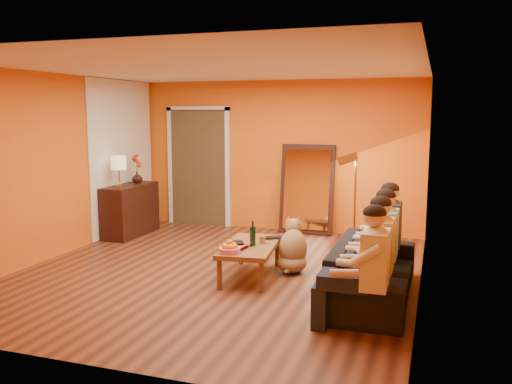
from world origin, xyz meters
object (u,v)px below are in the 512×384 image
(person_mid_right, at_px, (386,243))
(laptop, at_px, (272,238))
(sideboard, at_px, (130,210))
(person_mid_left, at_px, (381,255))
(table_lamp, at_px, (119,172))
(dog, at_px, (293,245))
(person_far_left, at_px, (375,270))
(floor_lamp, at_px, (355,203))
(mirror_frame, at_px, (307,189))
(vase, at_px, (137,178))
(sofa, at_px, (372,270))
(tumbler, at_px, (262,239))
(person_far_right, at_px, (390,233))
(wine_bottle, at_px, (253,233))
(coffee_table, at_px, (250,261))

(person_mid_right, xyz_separation_m, laptop, (-1.49, 0.52, -0.18))
(sideboard, bearing_deg, person_mid_left, -28.02)
(person_mid_right, bearing_deg, table_lamp, 161.34)
(dog, xyz_separation_m, person_mid_right, (1.23, -0.59, 0.26))
(person_far_left, bearing_deg, floor_lamp, 101.80)
(mirror_frame, xyz_separation_m, vase, (-2.79, -0.83, 0.18))
(vase, bearing_deg, sideboard, -90.00)
(dog, bearing_deg, vase, 132.60)
(person_mid_right, bearing_deg, floor_lamp, 108.26)
(sofa, height_order, person_far_left, person_far_left)
(dog, relative_size, person_mid_right, 0.58)
(sideboard, height_order, table_lamp, table_lamp)
(floor_lamp, distance_m, dog, 1.48)
(tumbler, height_order, laptop, tumbler)
(table_lamp, height_order, floor_lamp, floor_lamp)
(person_mid_left, bearing_deg, vase, 149.49)
(person_mid_left, relative_size, person_mid_right, 1.00)
(table_lamp, xyz_separation_m, person_far_right, (4.37, -0.93, -0.49))
(person_mid_left, distance_m, wine_bottle, 1.75)
(sideboard, distance_m, person_far_left, 5.23)
(sofa, bearing_deg, person_far_right, -11.31)
(wine_bottle, height_order, tumbler, wine_bottle)
(vase, bearing_deg, sofa, -26.63)
(person_mid_left, xyz_separation_m, vase, (-4.37, 2.58, 0.33))
(sideboard, relative_size, wine_bottle, 3.81)
(coffee_table, bearing_deg, sofa, -16.82)
(mirror_frame, distance_m, tumbler, 2.58)
(table_lamp, relative_size, person_mid_right, 0.42)
(floor_lamp, bearing_deg, mirror_frame, 132.51)
(sofa, bearing_deg, coffee_table, 80.02)
(table_lamp, height_order, person_far_right, table_lamp)
(sofa, height_order, person_mid_right, person_mid_right)
(person_far_right, bearing_deg, laptop, -178.88)
(tumbler, bearing_deg, sideboard, 152.24)
(laptop, bearing_deg, sofa, -56.95)
(vase, bearing_deg, person_mid_left, -30.51)
(sideboard, height_order, wine_bottle, sideboard)
(mirror_frame, distance_m, floor_lamp, 1.35)
(table_lamp, bearing_deg, mirror_frame, 26.32)
(floor_lamp, relative_size, dog, 2.05)
(table_lamp, xyz_separation_m, person_mid_right, (4.37, -1.48, -0.49))
(sofa, bearing_deg, sideboard, 66.14)
(person_far_left, relative_size, wine_bottle, 3.94)
(person_mid_right, bearing_deg, vase, 155.13)
(sofa, bearing_deg, table_lamp, 69.61)
(sideboard, bearing_deg, dog, -20.59)
(sideboard, relative_size, table_lamp, 2.31)
(sideboard, height_order, floor_lamp, floor_lamp)
(floor_lamp, relative_size, tumbler, 14.69)
(person_far_left, bearing_deg, person_far_right, 90.00)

